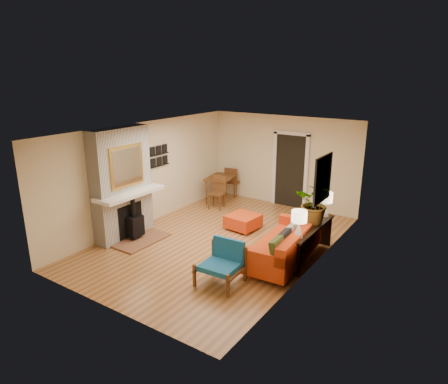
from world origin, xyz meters
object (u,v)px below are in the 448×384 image
Objects in this scene: lamp_near at (299,221)px; houseplant at (316,203)px; sofa at (287,245)px; dining_table at (223,182)px; console_table at (311,233)px; ottoman at (243,221)px; blue_chair at (223,260)px; lamp_far at (325,201)px.

lamp_near is 0.88m from houseplant.
houseplant is (0.32, 0.63, 0.79)m from sofa.
console_table is at bearing -30.50° from dining_table.
ottoman is 0.99× the size of blue_chair.
ottoman is 0.44× the size of dining_table.
console_table is (0.98, 1.79, 0.15)m from blue_chair.
blue_chair is 2.05m from console_table.
dining_table is 3.28× the size of lamp_far.
dining_table is at bearing 159.15° from lamp_far.
dining_table is 3.28× the size of lamp_near.
lamp_near reaches higher than blue_chair.
blue_chair reaches higher than ottoman.
dining_table is at bearing 136.91° from ottoman.
dining_table is 0.96× the size of console_table.
houseplant is at bearing -91.05° from lamp_far.
lamp_far reaches higher than dining_table.
houseplant reaches higher than blue_chair.
lamp_near is 1.00× the size of lamp_far.
lamp_far is at bearing 90.00° from console_table.
console_table is at bearing -90.00° from lamp_far.
sofa is 1.27× the size of dining_table.
houseplant is (-0.01, 0.88, 0.11)m from lamp_near.
sofa is 1.98m from ottoman.
ottoman is 0.88× the size of houseplant.
sofa reaches higher than console_table.
sofa is at bearing -105.84° from lamp_far.
houseplant is (-0.01, -0.55, 0.11)m from lamp_far.
lamp_near is (0.98, 1.13, 0.63)m from blue_chair.
houseplant is (2.00, -0.41, 0.96)m from ottoman.
blue_chair is 2.35m from houseplant.
sofa is at bearing -128.59° from console_table.
console_table is at bearing -17.12° from ottoman.
dining_table is (-2.67, 3.94, 0.18)m from blue_chair.
lamp_near reaches higher than console_table.
sofa is 4.20m from dining_table.
blue_chair is (1.03, -2.41, 0.22)m from ottoman.
lamp_near is (2.01, -1.28, 0.85)m from ottoman.
lamp_far reaches higher than sofa.
houseplant reaches higher than sofa.
console_table is at bearing -87.31° from houseplant.
sofa is at bearing -31.76° from ottoman.
houseplant is at bearing -28.02° from dining_table.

